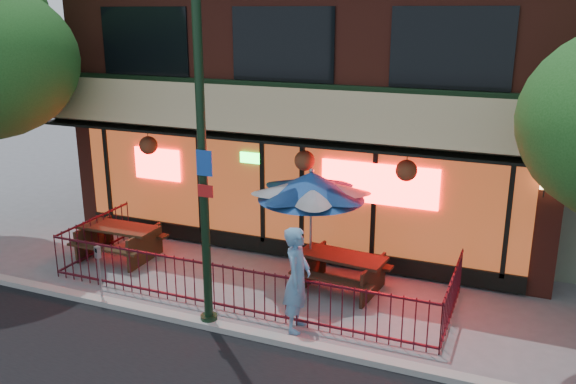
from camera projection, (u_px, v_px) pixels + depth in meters
name	position (u px, v px, depth m)	size (l,w,h in m)	color
ground	(220.00, 315.00, 11.91)	(80.00, 80.00, 0.00)	gray
curb	(207.00, 324.00, 11.45)	(80.00, 0.25, 0.12)	#999993
restaurant_building	(338.00, 69.00, 17.01)	(12.96, 9.49, 8.05)	maroon
patio_fence	(231.00, 276.00, 12.17)	(8.44, 2.62, 1.00)	#410E18
street_light	(203.00, 163.00, 10.64)	(0.43, 0.32, 7.00)	black
picnic_table_left	(119.00, 237.00, 14.52)	(1.90, 1.47, 0.80)	#3C2715
picnic_table_right	(342.00, 267.00, 12.87)	(1.96, 1.58, 0.78)	#361E13
patio_umbrella	(311.00, 186.00, 12.74)	(2.25, 2.25, 2.57)	gray
pedestrian	(297.00, 279.00, 11.12)	(0.73, 0.48, 2.01)	#6197C2
parking_meter_near	(99.00, 264.00, 12.24)	(0.13, 0.12, 1.20)	gray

